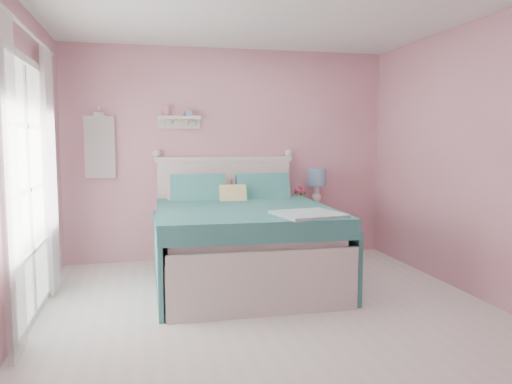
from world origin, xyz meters
name	(u,v)px	position (x,y,z in m)	size (l,w,h in m)	color
floor	(275,317)	(0.00, 0.00, 0.00)	(4.50, 4.50, 0.00)	silver
room_shell	(276,128)	(0.00, 0.00, 1.58)	(4.50, 4.50, 4.50)	#CA8087
bed	(241,242)	(-0.07, 1.15, 0.42)	(1.78, 2.22, 1.28)	silver
nightstand	(309,232)	(0.98, 2.01, 0.33)	(0.45, 0.45, 0.65)	beige
table_lamp	(317,180)	(1.08, 2.05, 0.98)	(0.23, 0.23, 0.47)	white
vase	(300,199)	(0.87, 2.06, 0.74)	(0.17, 0.17, 0.17)	silver
teacup	(312,205)	(0.95, 1.83, 0.69)	(0.09, 0.09, 0.07)	pink
roses	(300,189)	(0.87, 2.06, 0.86)	(0.14, 0.11, 0.12)	#DE4B7A
wall_shelf	(179,119)	(-0.63, 2.19, 1.73)	(0.50, 0.15, 0.25)	silver
hanging_dress	(100,147)	(-1.55, 2.18, 1.40)	(0.34, 0.03, 0.72)	white
french_door	(28,191)	(-1.97, 0.40, 1.07)	(0.04, 1.32, 2.16)	silver
curtain_near	(10,186)	(-1.92, -0.34, 1.18)	(0.04, 0.40, 2.32)	white
curtain_far	(51,172)	(-1.92, 1.14, 1.18)	(0.04, 0.40, 2.32)	white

